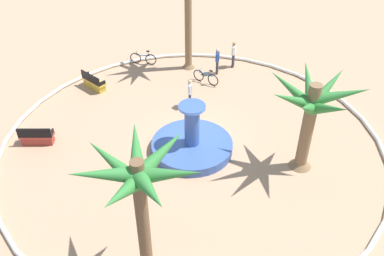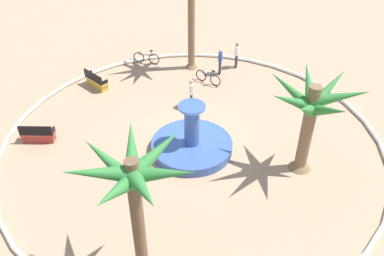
# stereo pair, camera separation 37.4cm
# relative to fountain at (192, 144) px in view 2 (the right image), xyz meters

# --- Properties ---
(ground_plane) EXTENTS (80.00, 80.00, 0.00)m
(ground_plane) POSITION_rel_fountain_xyz_m (0.32, -0.49, -0.35)
(ground_plane) COLOR tan
(plaza_curb) EXTENTS (18.24, 18.24, 0.20)m
(plaza_curb) POSITION_rel_fountain_xyz_m (0.32, -0.49, -0.25)
(plaza_curb) COLOR silver
(plaza_curb) RESTS_ON ground
(fountain) EXTENTS (3.82, 3.82, 2.54)m
(fountain) POSITION_rel_fountain_xyz_m (0.00, 0.00, 0.00)
(fountain) COLOR #38569E
(fountain) RESTS_ON ground
(palm_tree_by_curb) EXTENTS (3.83, 3.92, 5.27)m
(palm_tree_by_curb) POSITION_rel_fountain_xyz_m (-2.26, 6.26, 3.73)
(palm_tree_by_curb) COLOR brown
(palm_tree_by_curb) RESTS_ON ground
(palm_tree_mid_plaza) EXTENTS (4.11, 4.08, 4.52)m
(palm_tree_mid_plaza) POSITION_rel_fountain_xyz_m (-4.67, -1.76, 2.83)
(palm_tree_mid_plaza) COLOR brown
(palm_tree_mid_plaza) RESTS_ON ground
(bench_east) EXTENTS (1.66, 0.72, 1.00)m
(bench_east) POSITION_rel_fountain_xyz_m (7.79, -1.54, 0.00)
(bench_east) COLOR gold
(bench_east) RESTS_ON ground
(bench_west) EXTENTS (1.61, 1.30, 1.00)m
(bench_west) POSITION_rel_fountain_xyz_m (6.48, 3.66, 0.00)
(bench_west) COLOR #B73D33
(bench_west) RESTS_ON ground
(bicycle_red_frame) EXTENTS (1.72, 0.44, 0.94)m
(bicycle_red_frame) POSITION_rel_fountain_xyz_m (2.73, -5.60, 0.04)
(bicycle_red_frame) COLOR black
(bicycle_red_frame) RESTS_ON ground
(bicycle_by_lamppost) EXTENTS (1.61, 0.74, 0.94)m
(bicycle_by_lamppost) POSITION_rel_fountain_xyz_m (7.28, -5.42, 0.04)
(bicycle_by_lamppost) COLOR black
(bicycle_by_lamppost) RESTS_ON ground
(person_cyclist_helmet) EXTENTS (0.29, 0.51, 1.67)m
(person_cyclist_helmet) POSITION_rel_fountain_xyz_m (2.35, -8.22, 0.59)
(person_cyclist_helmet) COLOR #33333D
(person_cyclist_helmet) RESTS_ON ground
(person_cyclist_photo) EXTENTS (0.31, 0.50, 1.67)m
(person_cyclist_photo) POSITION_rel_fountain_xyz_m (2.75, -6.94, 0.59)
(person_cyclist_photo) COLOR #33333D
(person_cyclist_photo) RESTS_ON ground
(person_pedestrian_stroll) EXTENTS (0.36, 0.45, 1.68)m
(person_pedestrian_stroll) POSITION_rel_fountain_xyz_m (2.12, -3.00, 0.59)
(person_pedestrian_stroll) COLOR #33333D
(person_pedestrian_stroll) RESTS_ON ground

